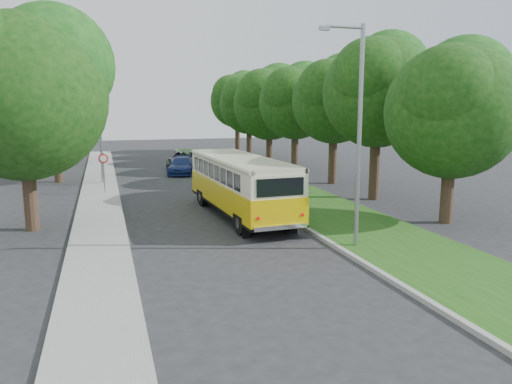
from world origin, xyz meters
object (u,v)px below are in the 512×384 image
object	(u,v)px
car_blue	(182,166)
car_grey	(183,159)
car_white	(215,170)
lamppost_far	(98,123)
car_silver	(231,188)
lamppost_near	(357,130)
vintage_bus	(241,187)

from	to	relation	value
car_blue	car_grey	world-z (taller)	car_grey
car_blue	car_grey	size ratio (longest dim) A/B	0.91
car_white	car_blue	distance (m)	4.41
car_white	car_grey	size ratio (longest dim) A/B	0.91
car_white	car_blue	bearing A→B (deg)	101.63
lamppost_far	car_grey	size ratio (longest dim) A/B	1.54
lamppost_far	car_silver	size ratio (longest dim) A/B	2.08
lamppost_far	car_blue	distance (m)	7.81
lamppost_far	car_white	size ratio (longest dim) A/B	1.68
lamppost_near	lamppost_far	size ratio (longest dim) A/B	1.07
car_grey	car_white	bearing A→B (deg)	-65.63
car_silver	car_blue	size ratio (longest dim) A/B	0.81
car_silver	car_grey	bearing A→B (deg)	74.81
vintage_bus	car_blue	distance (m)	15.85
lamppost_far	vintage_bus	distance (m)	13.94
lamppost_near	car_white	xyz separation A→B (m)	(-1.21, 18.15, -3.63)
car_grey	lamppost_far	bearing A→B (deg)	-112.86
lamppost_far	car_blue	size ratio (longest dim) A/B	1.69
car_silver	lamppost_near	bearing A→B (deg)	-97.51
vintage_bus	car_white	world-z (taller)	vintage_bus
lamppost_far	car_grey	bearing A→B (deg)	49.85
lamppost_near	vintage_bus	distance (m)	7.46
car_blue	car_grey	xyz separation A→B (m)	(0.74, 4.22, 0.03)
car_silver	car_grey	world-z (taller)	car_grey
lamppost_near	lamppost_far	xyz separation A→B (m)	(-8.91, 18.50, -0.25)
car_grey	lamppost_near	bearing A→B (deg)	-67.88
vintage_bus	car_silver	bearing A→B (deg)	77.74
car_silver	car_grey	distance (m)	15.28
lamppost_near	vintage_bus	bearing A→B (deg)	112.02
car_silver	car_white	xyz separation A→B (m)	(0.61, 7.02, 0.12)
lamppost_far	car_white	world-z (taller)	lamppost_far
car_blue	car_grey	bearing A→B (deg)	95.52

